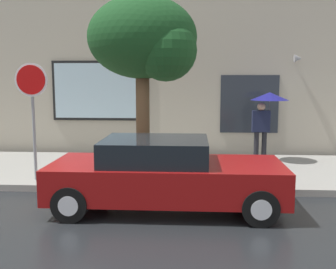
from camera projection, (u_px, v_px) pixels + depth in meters
name	position (u px, v px, depth m)	size (l,w,h in m)	color
ground_plane	(124.00, 208.00, 7.83)	(60.00, 60.00, 0.00)	black
sidewalk	(143.00, 170.00, 10.79)	(20.00, 4.00, 0.15)	gray
building_facade	(152.00, 47.00, 12.79)	(20.00, 0.67, 7.00)	#B2A893
parked_car	(165.00, 174.00, 7.71)	(4.38, 1.91, 1.36)	maroon
pedestrian_with_umbrella	(267.00, 106.00, 11.36)	(1.06, 1.06, 1.96)	black
street_tree	(147.00, 42.00, 8.99)	(2.46, 2.09, 4.18)	#4C3823
stop_sign	(32.00, 98.00, 9.15)	(0.76, 0.10, 2.69)	gray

